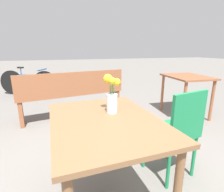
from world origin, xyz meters
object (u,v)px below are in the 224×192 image
object	(u,v)px
cafe_chair	(177,129)
table_back	(187,83)
bench_near	(73,93)
flower_vase	(112,97)
bicycle	(28,82)
table_front	(105,133)

from	to	relation	value
cafe_chair	table_back	world-z (taller)	cafe_chair
bench_near	flower_vase	bearing A→B (deg)	-86.45
bench_near	table_back	bearing A→B (deg)	-14.34
cafe_chair	bench_near	xyz separation A→B (m)	(-0.76, 1.87, -0.04)
table_back	bicycle	xyz separation A→B (m)	(-3.00, 2.57, -0.28)
bicycle	table_back	bearing A→B (deg)	-40.67
flower_vase	cafe_chair	size ratio (longest dim) A/B	0.33
flower_vase	cafe_chair	world-z (taller)	flower_vase
table_front	flower_vase	size ratio (longest dim) A/B	3.39
cafe_chair	table_back	bearing A→B (deg)	47.28
table_front	table_back	size ratio (longest dim) A/B	1.12
flower_vase	table_back	size ratio (longest dim) A/B	0.33
table_front	flower_vase	xyz separation A→B (m)	(0.09, 0.11, 0.23)
flower_vase	bicycle	distance (m)	4.12
cafe_chair	bicycle	xyz separation A→B (m)	(-1.75, 3.93, -0.17)
flower_vase	table_back	world-z (taller)	flower_vase
cafe_chair	table_back	size ratio (longest dim) A/B	0.99
cafe_chair	bench_near	size ratio (longest dim) A/B	0.47
bench_near	bicycle	xyz separation A→B (m)	(-0.99, 2.06, -0.13)
table_front	cafe_chair	distance (m)	0.75
table_front	bench_near	distance (m)	1.99
bicycle	flower_vase	bearing A→B (deg)	-74.28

